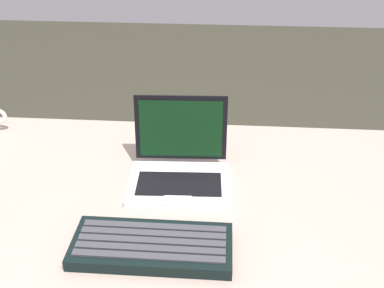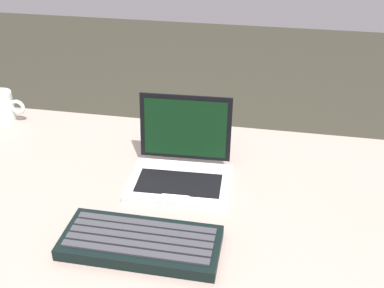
% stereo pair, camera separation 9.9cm
% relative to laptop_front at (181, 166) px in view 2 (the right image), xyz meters
% --- Properties ---
extents(desk, '(1.68, 0.74, 0.75)m').
position_rel_laptop_front_xyz_m(desk, '(-0.06, -0.07, -0.11)').
color(desk, gray).
rests_on(desk, ground).
extents(laptop_front, '(0.26, 0.21, 0.19)m').
position_rel_laptop_front_xyz_m(laptop_front, '(0.00, 0.00, 0.00)').
color(laptop_front, silver).
rests_on(laptop_front, desk).
extents(external_keyboard, '(0.32, 0.14, 0.03)m').
position_rel_laptop_front_xyz_m(external_keyboard, '(-0.03, -0.25, -0.03)').
color(external_keyboard, black).
rests_on(external_keyboard, desk).
extents(coffee_mug, '(0.12, 0.08, 0.09)m').
position_rel_laptop_front_xyz_m(coffee_mug, '(-0.61, 0.21, 0.01)').
color(coffee_mug, silver).
rests_on(coffee_mug, desk).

